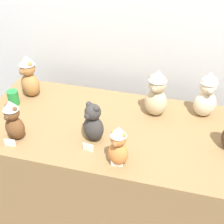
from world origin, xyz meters
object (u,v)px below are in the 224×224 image
object	(u,v)px
teddy_bear_caramel	(29,76)
teddy_bear_chestnut	(13,120)
teddy_bear_sand	(157,94)
teddy_bear_charcoal	(93,123)
teddy_bear_cream	(207,95)
party_cup_green	(13,98)
display_table	(112,167)
teddy_bear_ginger	(118,146)

from	to	relation	value
teddy_bear_caramel	teddy_bear_chestnut	xyz separation A→B (m)	(0.13, -0.48, -0.02)
teddy_bear_sand	teddy_bear_charcoal	distance (m)	0.50
teddy_bear_cream	teddy_bear_charcoal	xyz separation A→B (m)	(-0.66, -0.44, -0.04)
teddy_bear_cream	party_cup_green	distance (m)	1.37
teddy_bear_charcoal	display_table	bearing A→B (deg)	90.25
teddy_bear_ginger	teddy_bear_charcoal	distance (m)	0.26
teddy_bear_ginger	teddy_bear_chestnut	xyz separation A→B (m)	(-0.68, 0.06, 0.01)
teddy_bear_ginger	teddy_bear_charcoal	size ratio (longest dim) A/B	0.99
display_table	teddy_bear_chestnut	bearing A→B (deg)	-154.86
teddy_bear_ginger	teddy_bear_charcoal	world-z (taller)	teddy_bear_charcoal
teddy_bear_ginger	display_table	bearing A→B (deg)	123.64
teddy_bear_cream	party_cup_green	size ratio (longest dim) A/B	3.08
teddy_bear_caramel	teddy_bear_cream	xyz separation A→B (m)	(1.28, 0.07, 0.00)
teddy_bear_caramel	teddy_bear_cream	world-z (taller)	teddy_bear_cream
teddy_bear_caramel	teddy_bear_charcoal	xyz separation A→B (m)	(0.61, -0.37, -0.04)
display_table	teddy_bear_charcoal	distance (m)	0.53
teddy_bear_ginger	teddy_bear_caramel	bearing A→B (deg)	159.47
teddy_bear_chestnut	teddy_bear_charcoal	bearing A→B (deg)	28.95
display_table	teddy_bear_sand	distance (m)	0.64
teddy_bear_cream	party_cup_green	bearing A→B (deg)	172.33
teddy_bear_ginger	teddy_bear_charcoal	xyz separation A→B (m)	(-0.20, 0.17, -0.00)
teddy_bear_charcoal	party_cup_green	xyz separation A→B (m)	(-0.68, 0.23, -0.07)
display_table	party_cup_green	distance (m)	0.88
teddy_bear_caramel	teddy_bear_cream	bearing A→B (deg)	31.12
teddy_bear_sand	teddy_bear_chestnut	distance (m)	0.94
teddy_bear_sand	party_cup_green	size ratio (longest dim) A/B	3.16
teddy_bear_caramel	teddy_bear_chestnut	bearing A→B (deg)	-46.50
teddy_bear_sand	party_cup_green	bearing A→B (deg)	-159.70
teddy_bear_chestnut	teddy_bear_caramel	bearing A→B (deg)	121.08
teddy_bear_ginger	party_cup_green	world-z (taller)	teddy_bear_ginger
teddy_bear_ginger	teddy_bear_caramel	distance (m)	0.98
teddy_bear_caramel	teddy_bear_sand	world-z (taller)	teddy_bear_sand
teddy_bear_ginger	party_cup_green	xyz separation A→B (m)	(-0.88, 0.40, -0.07)
teddy_bear_chestnut	party_cup_green	world-z (taller)	teddy_bear_chestnut
teddy_bear_caramel	party_cup_green	world-z (taller)	teddy_bear_caramel
teddy_bear_cream	display_table	bearing A→B (deg)	-170.16
teddy_bear_caramel	teddy_bear_chestnut	world-z (taller)	teddy_bear_caramel
display_table	teddy_bear_cream	world-z (taller)	teddy_bear_cream
teddy_bear_cream	party_cup_green	xyz separation A→B (m)	(-1.35, -0.21, -0.11)
display_table	teddy_bear_caramel	bearing A→B (deg)	162.30
teddy_bear_ginger	party_cup_green	bearing A→B (deg)	168.92
teddy_bear_sand	teddy_bear_cream	size ratio (longest dim) A/B	1.03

